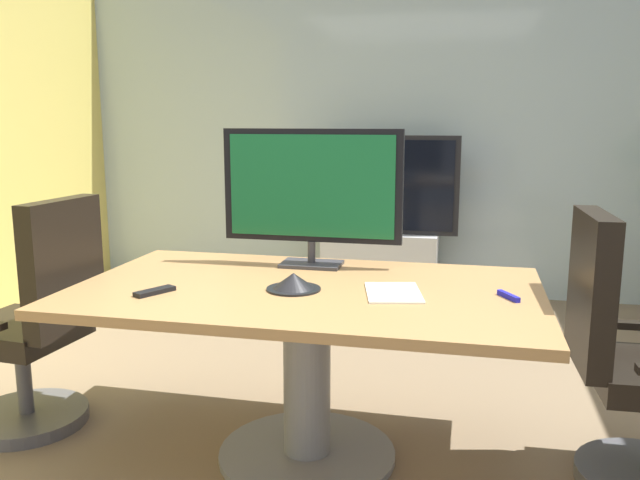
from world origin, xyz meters
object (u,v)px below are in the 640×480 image
at_px(tv_monitor, 312,189).
at_px(wall_display_unit, 380,246).
at_px(conference_table, 307,333).
at_px(remote_control, 155,291).
at_px(conference_phone, 294,282).
at_px(office_chair_right, 632,375).
at_px(office_chair_left, 37,334).

distance_m(tv_monitor, wall_display_unit, 2.25).
relative_size(conference_table, tv_monitor, 2.26).
bearing_deg(remote_control, tv_monitor, 80.38).
distance_m(conference_table, conference_phone, 0.24).
bearing_deg(office_chair_right, office_chair_left, 89.75).
height_order(conference_table, wall_display_unit, wall_display_unit).
height_order(office_chair_left, tv_monitor, tv_monitor).
bearing_deg(conference_phone, remote_control, -161.20).
xyz_separation_m(office_chair_left, wall_display_unit, (1.25, 2.54, -0.01)).
xyz_separation_m(office_chair_left, conference_phone, (1.25, -0.06, 0.33)).
bearing_deg(remote_control, conference_table, 51.35).
bearing_deg(conference_phone, tv_monitor, 94.03).
height_order(tv_monitor, conference_phone, tv_monitor).
height_order(office_chair_right, tv_monitor, tv_monitor).
bearing_deg(office_chair_right, conference_phone, 93.86).
height_order(office_chair_left, remote_control, office_chair_left).
relative_size(conference_table, wall_display_unit, 1.45).
distance_m(conference_table, office_chair_right, 1.29).
distance_m(conference_table, tv_monitor, 0.68).
height_order(tv_monitor, remote_control, tv_monitor).
bearing_deg(conference_table, office_chair_right, 3.47).
bearing_deg(conference_table, tv_monitor, 100.27).
bearing_deg(office_chair_right, wall_display_unit, 26.09).
distance_m(office_chair_right, tv_monitor, 1.54).
height_order(conference_table, office_chair_right, office_chair_right).
height_order(office_chair_left, office_chair_right, same).
bearing_deg(conference_table, remote_control, -156.98).
relative_size(office_chair_left, wall_display_unit, 0.83).
height_order(wall_display_unit, remote_control, wall_display_unit).
bearing_deg(tv_monitor, office_chair_right, -12.94).
bearing_deg(office_chair_right, conference_table, 91.36).
relative_size(conference_table, conference_phone, 8.64).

